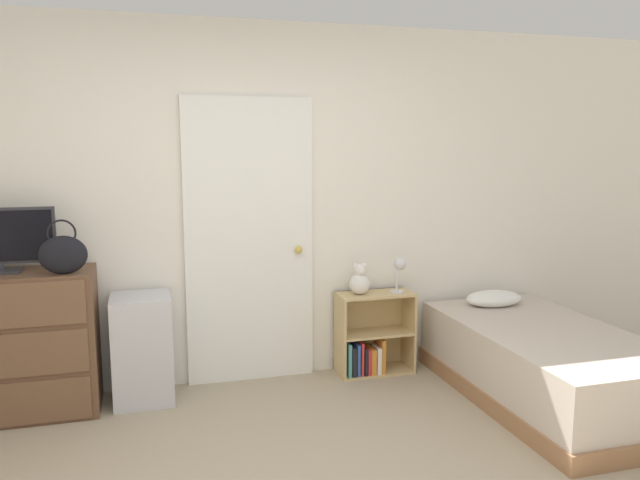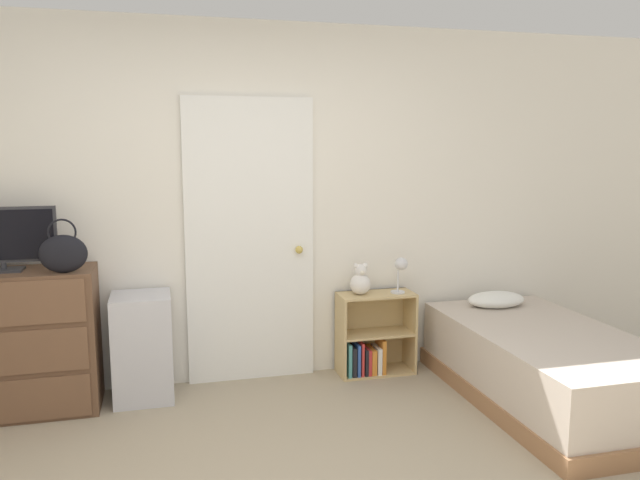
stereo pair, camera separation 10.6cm
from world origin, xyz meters
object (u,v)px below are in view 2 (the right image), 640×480
Objects in this scene: bed at (545,366)px; tv at (1,238)px; handbag at (63,253)px; teddy_bear at (360,281)px; desk_lamp at (401,268)px; storage_bin at (143,347)px; bookshelf at (371,342)px; dresser at (13,343)px.

tv is at bearing 168.31° from bed.
handbag is 2.03m from teddy_bear.
tv is 2.68m from desk_lamp.
storage_bin is 1.64m from bookshelf.
desk_lamp is at bearing 0.74° from storage_bin.
bookshelf is at bearing 2.21° from dresser.
handbag reaches higher than storage_bin.
dresser reaches higher than teddy_bear.
bookshelf is 0.60m from desk_lamp.
bookshelf is (2.45, 0.08, -0.89)m from tv.
tv reaches higher than desk_lamp.
tv reaches higher than dresser.
teddy_bear is 0.31m from desk_lamp.
desk_lamp is (2.64, 0.05, 0.34)m from dresser.
handbag is at bearing 169.56° from bed.
bed is at bearing -36.80° from teddy_bear.
desk_lamp reaches higher than bed.
storage_bin is at bearing -177.72° from teddy_bear.
bed is (3.38, -0.69, -0.21)m from dresser.
teddy_bear reaches higher than bed.
dresser is at bearing -177.79° from bookshelf.
handbag is 1.44× the size of teddy_bear.
handbag is at bearing -21.37° from tv.
dresser reaches higher than bookshelf.
storage_bin is at bearing 1.05° from tv.
handbag is 0.55× the size of bookshelf.
desk_lamp is at bearing -11.16° from bookshelf.
bookshelf is at bearing 2.30° from storage_bin.
handbag is at bearing -173.77° from bookshelf.
tv is 0.41m from handbag.
bookshelf is at bearing 6.23° from handbag.
dresser is 0.70m from handbag.
dresser reaches higher than bed.
bed is at bearing -39.36° from bookshelf.
teddy_bear is at bearing 2.19° from dresser.
handbag is 0.83m from storage_bin.
tv is 1.92× the size of handbag.
storage_bin is at bearing -179.26° from desk_lamp.
desk_lamp is at bearing 135.05° from bed.
storage_bin is 2.70m from bed.
tv is 1.06× the size of bookshelf.
tv is 3.59m from bed.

